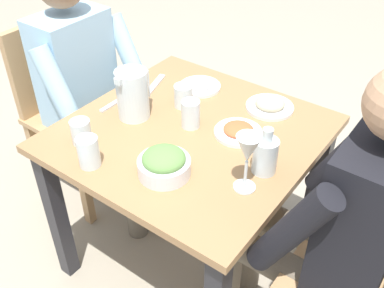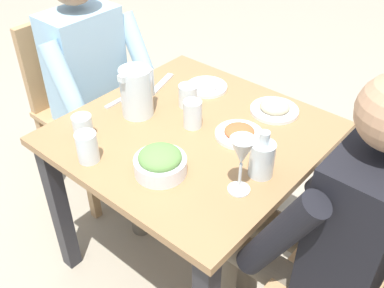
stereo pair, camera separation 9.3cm
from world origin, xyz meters
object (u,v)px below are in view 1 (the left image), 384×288
object	(u,v)px
diner_near	(331,218)
water_glass_near_right	(191,114)
plate_beans	(270,105)
plate_yoghurt	(200,85)
dining_table	(191,156)
salad_bowl	(164,164)
oil_carafe	(265,157)
water_glass_near_left	(88,152)
water_pitcher	(133,94)
plate_rice_curry	(238,131)
water_glass_far_right	(81,132)
water_glass_by_pitcher	(183,96)
diner_far	(92,89)
chair_far	(66,103)
wine_glass	(248,152)

from	to	relation	value
diner_near	water_glass_near_right	xyz separation A→B (m)	(0.09, 0.59, 0.10)
plate_beans	plate_yoghurt	bearing A→B (deg)	95.75
dining_table	salad_bowl	world-z (taller)	salad_bowl
salad_bowl	diner_near	bearing A→B (deg)	-70.39
water_glass_near_right	oil_carafe	xyz separation A→B (m)	(-0.06, -0.34, 0.00)
water_glass_near_left	water_pitcher	bearing A→B (deg)	14.69
plate_rice_curry	plate_yoghurt	distance (m)	0.35
diner_near	water_glass_far_right	world-z (taller)	diner_near
water_glass_by_pitcher	water_glass_near_right	bearing A→B (deg)	-132.17
salad_bowl	water_glass_by_pitcher	bearing A→B (deg)	28.63
diner_far	oil_carafe	distance (m)	0.91
oil_carafe	dining_table	bearing A→B (deg)	82.72
chair_far	oil_carafe	size ratio (longest dim) A/B	5.43
salad_bowl	plate_yoghurt	bearing A→B (deg)	23.75
dining_table	water_glass_far_right	bearing A→B (deg)	137.26
water_pitcher	plate_beans	distance (m)	0.53
water_glass_near_right	water_glass_far_right	bearing A→B (deg)	141.26
plate_rice_curry	wine_glass	xyz separation A→B (m)	(-0.23, -0.16, 0.13)
water_glass_near_left	oil_carafe	size ratio (longest dim) A/B	0.65
diner_far	water_glass_near_right	size ratio (longest dim) A/B	11.31
water_pitcher	plate_beans	world-z (taller)	water_pitcher
plate_beans	water_glass_near_left	xyz separation A→B (m)	(-0.65, 0.31, 0.04)
water_glass_far_right	wine_glass	bearing A→B (deg)	-76.83
dining_table	plate_beans	world-z (taller)	plate_beans
plate_yoghurt	wine_glass	world-z (taller)	wine_glass
diner_near	plate_rice_curry	xyz separation A→B (m)	(0.15, 0.42, 0.06)
salad_bowl	water_glass_near_right	world-z (taller)	water_glass_near_right
plate_beans	wine_glass	xyz separation A→B (m)	(-0.45, -0.15, 0.12)
oil_carafe	plate_beans	bearing A→B (deg)	25.42
water_pitcher	water_glass_near_left	distance (m)	0.32
diner_far	wine_glass	bearing A→B (deg)	-102.27
diner_far	water_glass_by_pitcher	bearing A→B (deg)	-80.90
diner_far	water_glass_near_left	xyz separation A→B (m)	(-0.40, -0.42, 0.10)
plate_yoghurt	water_glass_near_right	bearing A→B (deg)	-151.57
chair_far	oil_carafe	distance (m)	1.13
plate_rice_curry	oil_carafe	xyz separation A→B (m)	(-0.12, -0.17, 0.04)
chair_far	plate_rice_curry	world-z (taller)	chair_far
chair_far	salad_bowl	world-z (taller)	chair_far
diner_near	water_glass_near_right	world-z (taller)	diner_near
diner_far	wine_glass	distance (m)	0.93
plate_beans	water_glass_near_left	size ratio (longest dim) A/B	1.75
plate_beans	dining_table	bearing A→B (deg)	151.63
plate_beans	wine_glass	world-z (taller)	wine_glass
water_glass_near_left	oil_carafe	bearing A→B (deg)	-56.68
dining_table	water_glass_near_right	bearing A→B (deg)	36.49
water_glass_near_left	diner_far	bearing A→B (deg)	46.76
diner_near	diner_far	world-z (taller)	same
chair_far	oil_carafe	xyz separation A→B (m)	(-0.09, -1.10, 0.25)
chair_far	wine_glass	xyz separation A→B (m)	(-0.19, -1.10, 0.33)
wine_glass	plate_beans	bearing A→B (deg)	19.02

